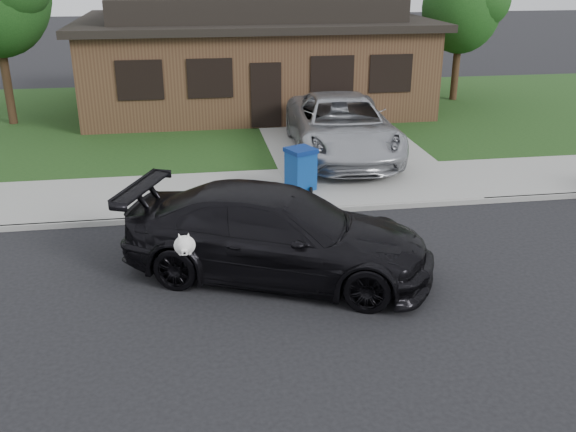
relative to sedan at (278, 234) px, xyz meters
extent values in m
plane|color=black|center=(-2.91, -0.60, -0.81)|extent=(120.00, 120.00, 0.00)
cube|color=gray|center=(-2.91, 4.40, -0.75)|extent=(60.00, 3.00, 0.12)
cube|color=gray|center=(-2.91, 2.90, -0.75)|extent=(60.00, 0.12, 0.12)
cube|color=#193814|center=(-2.91, 12.40, -0.74)|extent=(60.00, 13.00, 0.13)
cube|color=gray|center=(3.09, 9.40, -0.74)|extent=(4.50, 13.00, 0.14)
imported|color=black|center=(0.00, 0.00, 0.00)|extent=(5.99, 4.20, 1.61)
ellipsoid|color=white|center=(-1.63, -1.03, 0.36)|extent=(0.34, 0.40, 0.30)
sphere|color=white|center=(-1.63, -1.26, 0.46)|extent=(0.26, 0.26, 0.26)
cube|color=white|center=(-1.63, -1.38, 0.41)|extent=(0.09, 0.12, 0.08)
sphere|color=black|center=(-1.63, -1.44, 0.41)|extent=(0.04, 0.04, 0.04)
cone|color=white|center=(-1.70, -1.21, 0.59)|extent=(0.11, 0.11, 0.14)
cone|color=white|center=(-1.57, -1.21, 0.59)|extent=(0.11, 0.11, 0.14)
imported|color=#ADAFB5|center=(2.83, 6.94, 0.16)|extent=(3.14, 6.14, 1.66)
cube|color=navy|center=(1.16, 4.19, -0.22)|extent=(0.76, 0.76, 0.94)
cube|color=navy|center=(1.16, 4.19, 0.31)|extent=(0.83, 0.83, 0.10)
cylinder|color=black|center=(0.95, 3.90, -0.61)|extent=(0.11, 0.16, 0.15)
cylinder|color=black|center=(1.37, 3.90, -0.61)|extent=(0.11, 0.16, 0.15)
cube|color=#422B1C|center=(1.09, 14.40, 0.82)|extent=(12.00, 8.00, 3.00)
cube|color=black|center=(1.09, 14.40, 2.45)|extent=(12.60, 8.60, 0.25)
cube|color=black|center=(1.09, 14.40, 2.97)|extent=(10.00, 6.50, 0.80)
cube|color=black|center=(1.09, 10.37, 0.42)|extent=(1.00, 0.06, 2.10)
cube|color=black|center=(-2.91, 10.37, 1.02)|extent=(1.30, 0.05, 1.10)
cube|color=black|center=(-0.71, 10.37, 1.02)|extent=(1.30, 0.05, 1.10)
cube|color=black|center=(3.29, 10.37, 1.02)|extent=(1.30, 0.05, 1.10)
cube|color=black|center=(5.29, 10.37, 1.02)|extent=(1.30, 0.05, 1.10)
cylinder|color=#332114|center=(-7.41, 12.40, 0.56)|extent=(0.28, 0.28, 2.48)
cylinder|color=#332114|center=(9.09, 13.90, 0.34)|extent=(0.28, 0.28, 2.03)
ellipsoid|color=#143811|center=(9.09, 13.90, 2.85)|extent=(3.00, 3.00, 3.45)
sphere|color=#26591E|center=(9.69, 13.45, 3.15)|extent=(2.10, 2.10, 2.10)
camera|label=1|loc=(-1.45, -10.42, 4.58)|focal=40.00mm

